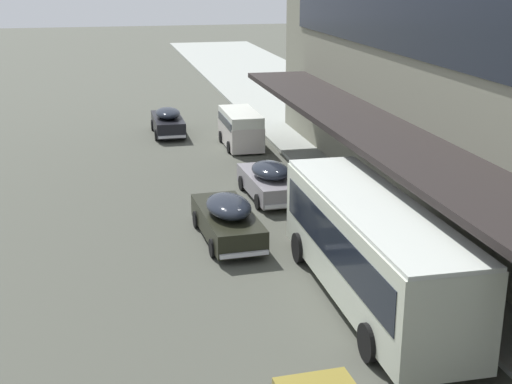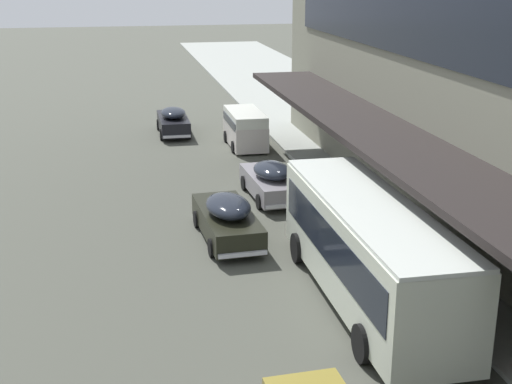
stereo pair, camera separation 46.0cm
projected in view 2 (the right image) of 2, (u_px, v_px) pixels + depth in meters
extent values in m
cube|color=beige|center=(369.00, 250.00, 20.41)|extent=(2.46, 9.89, 2.65)
cube|color=black|center=(369.00, 240.00, 20.32)|extent=(2.50, 9.10, 1.16)
cube|color=silver|center=(371.00, 205.00, 20.00)|extent=(2.36, 9.89, 0.12)
cube|color=black|center=(321.00, 168.00, 24.74)|extent=(1.22, 0.06, 0.36)
cylinder|color=black|center=(297.00, 248.00, 23.68)|extent=(0.25, 1.00, 1.00)
cylinder|color=black|center=(367.00, 243.00, 24.14)|extent=(0.25, 1.00, 1.00)
cylinder|color=black|center=(362.00, 344.00, 17.68)|extent=(0.25, 1.00, 1.00)
cylinder|color=black|center=(453.00, 334.00, 18.13)|extent=(0.25, 1.00, 1.00)
cube|color=black|center=(173.00, 124.00, 41.76)|extent=(1.64, 4.39, 0.84)
ellipsoid|color=#1E232D|center=(173.00, 113.00, 41.35)|extent=(1.44, 2.42, 0.58)
cube|color=silver|center=(170.00, 120.00, 43.94)|extent=(1.54, 0.13, 0.14)
cube|color=silver|center=(177.00, 137.00, 39.75)|extent=(1.54, 0.13, 0.14)
sphere|color=silver|center=(163.00, 116.00, 43.74)|extent=(0.18, 0.18, 0.18)
sphere|color=silver|center=(177.00, 115.00, 43.90)|extent=(0.18, 0.18, 0.18)
cylinder|color=black|center=(158.00, 125.00, 42.98)|extent=(0.14, 0.64, 0.64)
cylinder|color=black|center=(185.00, 124.00, 43.28)|extent=(0.14, 0.64, 0.64)
cylinder|color=black|center=(161.00, 135.00, 40.44)|extent=(0.14, 0.64, 0.64)
cylinder|color=black|center=(190.00, 133.00, 40.74)|extent=(0.14, 0.64, 0.64)
cube|color=gray|center=(271.00, 184.00, 30.26)|extent=(1.95, 4.46, 0.78)
ellipsoid|color=#1E232D|center=(272.00, 170.00, 29.86)|extent=(1.65, 2.48, 0.62)
cube|color=silver|center=(258.00, 175.00, 32.41)|extent=(1.66, 0.20, 0.14)
cube|color=silver|center=(286.00, 206.00, 28.26)|extent=(1.66, 0.20, 0.14)
sphere|color=silver|center=(248.00, 170.00, 32.18)|extent=(0.18, 0.18, 0.18)
sphere|color=silver|center=(268.00, 168.00, 32.40)|extent=(0.18, 0.18, 0.18)
cylinder|color=black|center=(244.00, 183.00, 31.40)|extent=(0.17, 0.65, 0.64)
cylinder|color=black|center=(282.00, 180.00, 31.81)|extent=(0.17, 0.65, 0.64)
cylinder|color=black|center=(259.00, 202.00, 28.89)|extent=(0.17, 0.65, 0.64)
cylinder|color=black|center=(300.00, 199.00, 29.30)|extent=(0.17, 0.65, 0.64)
cube|color=black|center=(227.00, 222.00, 25.65)|extent=(2.00, 4.86, 0.83)
ellipsoid|color=#1E232D|center=(228.00, 206.00, 25.21)|extent=(1.67, 2.71, 0.65)
cube|color=silver|center=(214.00, 208.00, 27.98)|extent=(1.67, 0.21, 0.14)
cube|color=silver|center=(243.00, 254.00, 23.48)|extent=(1.67, 0.21, 0.14)
sphere|color=silver|center=(202.00, 202.00, 27.74)|extent=(0.18, 0.18, 0.18)
sphere|color=silver|center=(226.00, 200.00, 27.97)|extent=(0.18, 0.18, 0.18)
cylinder|color=black|center=(196.00, 219.00, 26.90)|extent=(0.17, 0.65, 0.64)
cylinder|color=black|center=(241.00, 215.00, 27.32)|extent=(0.17, 0.65, 0.64)
cylinder|color=black|center=(211.00, 248.00, 24.17)|extent=(0.17, 0.65, 0.64)
cylinder|color=black|center=(261.00, 243.00, 24.58)|extent=(0.17, 0.65, 0.64)
sphere|color=silver|center=(318.00, 383.00, 15.74)|extent=(0.18, 0.18, 0.18)
cube|color=beige|center=(245.00, 133.00, 38.85)|extent=(1.76, 4.30, 1.29)
cube|color=silver|center=(245.00, 119.00, 38.62)|extent=(1.72, 4.22, 0.83)
cube|color=black|center=(245.00, 120.00, 38.64)|extent=(1.80, 3.87, 0.41)
ellipsoid|color=beige|center=(238.00, 123.00, 40.77)|extent=(1.61, 0.60, 1.11)
cylinder|color=black|center=(226.00, 136.00, 39.99)|extent=(0.16, 0.64, 0.64)
cylinder|color=black|center=(256.00, 135.00, 40.32)|extent=(0.16, 0.64, 0.64)
cylinder|color=black|center=(233.00, 147.00, 37.66)|extent=(0.16, 0.64, 0.64)
cylinder|color=black|center=(266.00, 145.00, 37.99)|extent=(0.16, 0.64, 0.64)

